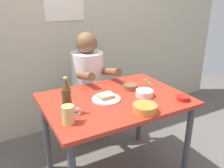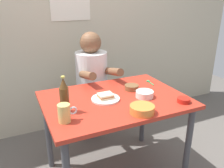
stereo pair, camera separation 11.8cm
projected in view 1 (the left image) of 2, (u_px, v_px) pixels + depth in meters
name	position (u px, v px, depth m)	size (l,w,h in m)	color
wall_back	(67.00, 15.00, 2.49)	(4.40, 0.09, 2.60)	#BCB299
dining_table	(115.00, 109.00, 1.86)	(1.10, 0.80, 0.74)	#B72D1E
stool	(89.00, 109.00, 2.50)	(0.34, 0.34, 0.45)	#4C4C51
person_seated	(88.00, 73.00, 2.35)	(0.33, 0.56, 0.72)	white
plate_orange	(106.00, 99.00, 1.79)	(0.22, 0.22, 0.01)	silver
sandwich	(106.00, 96.00, 1.78)	(0.11, 0.09, 0.04)	beige
beer_mug	(69.00, 115.00, 1.45)	(0.13, 0.08, 0.12)	#D1BC66
beer_bottle	(67.00, 98.00, 1.55)	(0.06, 0.06, 0.26)	#593819
soup_bowl_orange	(145.00, 108.00, 1.60)	(0.17, 0.17, 0.05)	orange
condiment_bowl_brown	(130.00, 87.00, 1.99)	(0.12, 0.12, 0.04)	brown
sambal_bowl_red	(183.00, 98.00, 1.78)	(0.10, 0.10, 0.03)	#B21E14
rice_bowl_white	(144.00, 93.00, 1.85)	(0.14, 0.14, 0.05)	silver
spoon	(146.00, 81.00, 2.18)	(0.04, 0.12, 0.01)	#26A559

